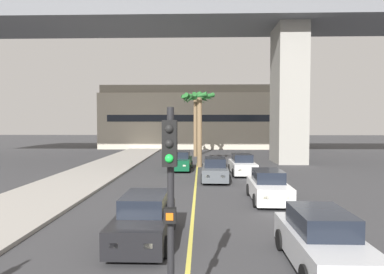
{
  "coord_description": "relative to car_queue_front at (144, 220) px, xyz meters",
  "views": [
    {
      "loc": [
        0.35,
        1.43,
        3.93
      ],
      "look_at": [
        0.0,
        14.0,
        3.4
      ],
      "focal_mm": 30.83,
      "sensor_mm": 36.0,
      "label": 1
    }
  ],
  "objects": [
    {
      "name": "car_queue_sixth",
      "position": [
        5.16,
        -1.88,
        0.0
      ],
      "size": [
        1.85,
        4.11,
        1.56
      ],
      "color": "#B7BABF",
      "rests_on": "ground"
    },
    {
      "name": "bridge_overpass",
      "position": [
        2.48,
        22.37,
        13.28
      ],
      "size": [
        67.36,
        8.0,
        17.67
      ],
      "color": "slate",
      "rests_on": "ground"
    },
    {
      "name": "sidewalk_left",
      "position": [
        -6.47,
        3.83,
        -0.65
      ],
      "size": [
        4.8,
        80.0,
        0.15
      ],
      "primitive_type": "cube",
      "color": "#9E9991",
      "rests_on": "ground"
    },
    {
      "name": "traffic_light_median_near",
      "position": [
        1.37,
        -5.3,
        1.99
      ],
      "size": [
        0.24,
        0.37,
        4.2
      ],
      "color": "black",
      "rests_on": "ground"
    },
    {
      "name": "car_queue_third",
      "position": [
        5.04,
        14.47,
        0.0
      ],
      "size": [
        1.91,
        4.14,
        1.56
      ],
      "color": "white",
      "rests_on": "ground"
    },
    {
      "name": "car_queue_fourth",
      "position": [
        5.26,
        5.81,
        0.0
      ],
      "size": [
        1.91,
        4.14,
        1.56
      ],
      "color": "white",
      "rests_on": "ground"
    },
    {
      "name": "pier_building_backdrop",
      "position": [
        1.53,
        42.1,
        4.05
      ],
      "size": [
        30.47,
        8.04,
        9.67
      ],
      "color": "#BCB29E",
      "rests_on": "ground"
    },
    {
      "name": "car_queue_fifth",
      "position": [
        2.83,
        11.62,
        0.0
      ],
      "size": [
        1.93,
        4.15,
        1.56
      ],
      "color": "#4C5156",
      "rests_on": "ground"
    },
    {
      "name": "car_queue_front",
      "position": [
        0.0,
        0.0,
        0.0
      ],
      "size": [
        1.85,
        4.11,
        1.56
      ],
      "color": "black",
      "rests_on": "ground"
    },
    {
      "name": "palm_tree_mid_median",
      "position": [
        1.17,
        28.07,
        5.36
      ],
      "size": [
        3.52,
        3.55,
        7.37
      ],
      "color": "brown",
      "rests_on": "ground"
    },
    {
      "name": "car_queue_second",
      "position": [
        0.17,
        16.72,
        0.0
      ],
      "size": [
        1.92,
        4.14,
        1.56
      ],
      "color": "#0C4728",
      "rests_on": "ground"
    },
    {
      "name": "lane_stripe_center",
      "position": [
        1.53,
        11.83,
        -0.72
      ],
      "size": [
        0.14,
        56.0,
        0.01
      ],
      "primitive_type": "cube",
      "color": "#DBCC4C",
      "rests_on": "ground"
    },
    {
      "name": "palm_tree_near_median",
      "position": [
        1.74,
        18.68,
        4.51
      ],
      "size": [
        2.79,
        2.8,
        6.74
      ],
      "color": "brown",
      "rests_on": "ground"
    }
  ]
}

